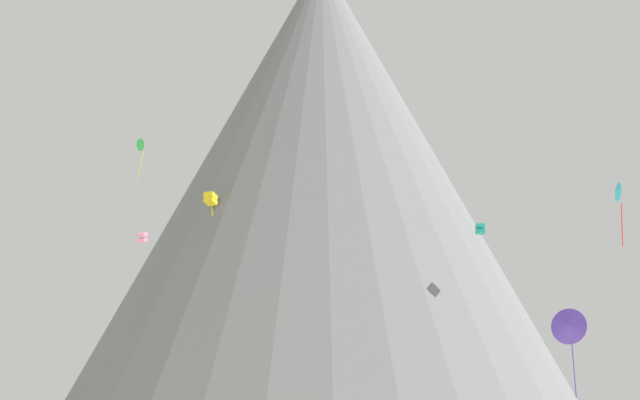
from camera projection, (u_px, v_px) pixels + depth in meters
rock_massif at (314, 212)px, 102.29m from camera, size 83.63×83.63×58.35m
kite_teal_mid at (480, 229)px, 82.34m from camera, size 0.91×0.94×0.92m
kite_cyan_mid at (617, 194)px, 64.21m from camera, size 0.71×1.48×4.80m
kite_pink_mid at (142, 237)px, 80.55m from camera, size 1.00×1.02×1.01m
kite_green_high at (141, 146)px, 85.79m from camera, size 1.11×1.23×4.30m
kite_yellow_mid at (211, 199)px, 88.50m from camera, size 1.51×1.54×2.70m
kite_indigo_low at (568, 326)px, 61.23m from camera, size 2.32×2.09×6.13m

